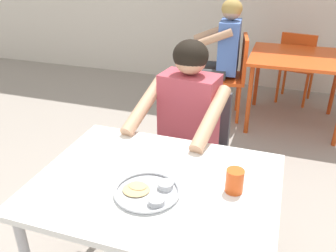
{
  "coord_description": "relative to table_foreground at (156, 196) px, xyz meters",
  "views": [
    {
      "loc": [
        0.43,
        -1.19,
        1.67
      ],
      "look_at": [
        -0.06,
        0.27,
        0.89
      ],
      "focal_mm": 37.93,
      "sensor_mm": 36.0,
      "label": 1
    }
  ],
  "objects": [
    {
      "name": "table_foreground",
      "position": [
        0.0,
        0.0,
        0.0
      ],
      "size": [
        1.07,
        0.82,
        0.74
      ],
      "color": "white",
      "rests_on": "ground"
    },
    {
      "name": "thali_tray",
      "position": [
        0.0,
        -0.1,
        0.09
      ],
      "size": [
        0.28,
        0.28,
        0.03
      ],
      "color": "#B7BABF",
      "rests_on": "table_foreground"
    },
    {
      "name": "drinking_cup",
      "position": [
        0.34,
        0.04,
        0.14
      ],
      "size": [
        0.08,
        0.08,
        0.1
      ],
      "color": "#D84C19",
      "rests_on": "table_foreground"
    },
    {
      "name": "chair_foreground",
      "position": [
        -0.03,
        0.83,
        -0.18
      ],
      "size": [
        0.47,
        0.46,
        0.84
      ],
      "color": "#3F3F44",
      "rests_on": "ground"
    },
    {
      "name": "diner_foreground",
      "position": [
        -0.06,
        0.61,
        0.06
      ],
      "size": [
        0.54,
        0.59,
        1.21
      ],
      "color": "#242424",
      "rests_on": "ground"
    },
    {
      "name": "table_background_red",
      "position": [
        0.61,
        2.42,
        -0.02
      ],
      "size": [
        0.94,
        0.87,
        0.73
      ],
      "color": "#E04C19",
      "rests_on": "ground"
    },
    {
      "name": "chair_red_left",
      "position": [
        -0.04,
        2.38,
        -0.16
      ],
      "size": [
        0.5,
        0.49,
        0.88
      ],
      "color": "#E64E19",
      "rests_on": "ground"
    },
    {
      "name": "chair_red_far",
      "position": [
        0.61,
        3.0,
        -0.17
      ],
      "size": [
        0.46,
        0.46,
        0.84
      ],
      "color": "#CA4B18",
      "rests_on": "ground"
    },
    {
      "name": "patron_background",
      "position": [
        -0.18,
        2.41,
        0.07
      ],
      "size": [
        0.57,
        0.52,
        1.22
      ],
      "color": "#393939",
      "rests_on": "ground"
    }
  ]
}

